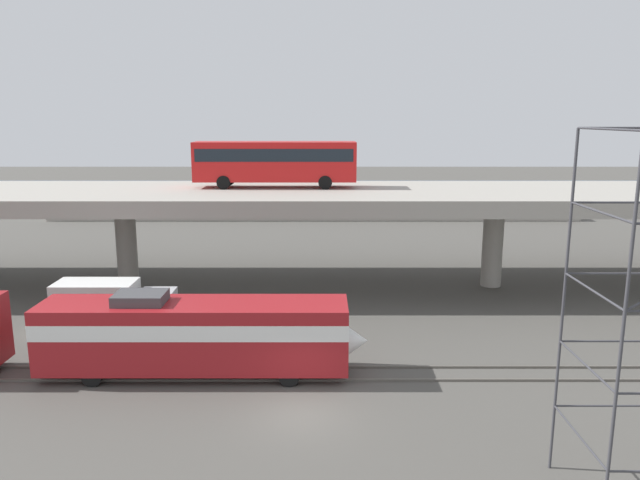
# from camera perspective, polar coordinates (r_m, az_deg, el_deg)

# --- Properties ---
(ground_plane) EXTENTS (260.00, 260.00, 0.00)m
(ground_plane) POSITION_cam_1_polar(r_m,az_deg,el_deg) (26.71, -1.53, -16.14)
(ground_plane) COLOR #4C4944
(rail_strip_near) EXTENTS (110.00, 0.12, 0.12)m
(rail_strip_near) POSITION_cam_1_polar(r_m,az_deg,el_deg) (29.58, -1.34, -13.13)
(rail_strip_near) COLOR #59544C
(rail_strip_near) RESTS_ON ground_plane
(rail_strip_far) EXTENTS (110.00, 0.12, 0.12)m
(rail_strip_far) POSITION_cam_1_polar(r_m,az_deg,el_deg) (30.98, -1.26, -11.94)
(rail_strip_far) COLOR #59544C
(rail_strip_far) RESTS_ON ground_plane
(train_locomotive) EXTENTS (15.82, 3.04, 4.18)m
(train_locomotive) POSITION_cam_1_polar(r_m,az_deg,el_deg) (29.94, -10.19, -8.59)
(train_locomotive) COLOR maroon
(train_locomotive) RESTS_ON ground_plane
(highway_overpass) EXTENTS (96.00, 12.29, 7.22)m
(highway_overpass) POSITION_cam_1_polar(r_m,az_deg,el_deg) (44.03, -0.79, 3.87)
(highway_overpass) COLOR #9E998E
(highway_overpass) RESTS_ON ground_plane
(transit_bus_on_overpass) EXTENTS (12.00, 2.68, 3.40)m
(transit_bus_on_overpass) POSITION_cam_1_polar(r_m,az_deg,el_deg) (45.31, -4.02, 7.58)
(transit_bus_on_overpass) COLOR red
(transit_bus_on_overpass) RESTS_ON highway_overpass
(service_truck_west) EXTENTS (6.80, 2.46, 3.04)m
(service_truck_west) POSITION_cam_1_polar(r_m,az_deg,el_deg) (37.38, -18.91, -5.84)
(service_truck_west) COLOR #B7B7BC
(service_truck_west) RESTS_ON ground_plane
(pier_parking_lot) EXTENTS (64.87, 13.66, 1.59)m
(pier_parking_lot) POSITION_cam_1_polar(r_m,az_deg,el_deg) (79.49, -0.34, 3.17)
(pier_parking_lot) COLOR #9E998E
(pier_parking_lot) RESTS_ON ground_plane
(parked_car_0) EXTENTS (4.27, 1.97, 1.50)m
(parked_car_0) POSITION_cam_1_polar(r_m,az_deg,el_deg) (83.46, 13.06, 4.36)
(parked_car_0) COLOR silver
(parked_car_0) RESTS_ON pier_parking_lot
(parked_car_1) EXTENTS (4.23, 1.96, 1.50)m
(parked_car_1) POSITION_cam_1_polar(r_m,az_deg,el_deg) (79.45, 6.31, 4.24)
(parked_car_1) COLOR navy
(parked_car_1) RESTS_ON pier_parking_lot
(parked_car_2) EXTENTS (4.57, 1.95, 1.50)m
(parked_car_2) POSITION_cam_1_polar(r_m,az_deg,el_deg) (82.46, -12.92, 4.28)
(parked_car_2) COLOR silver
(parked_car_2) RESTS_ON pier_parking_lot
(parked_car_3) EXTENTS (4.05, 1.88, 1.50)m
(parked_car_3) POSITION_cam_1_polar(r_m,az_deg,el_deg) (80.69, 19.42, 3.76)
(parked_car_3) COLOR #9E998C
(parked_car_3) RESTS_ON pier_parking_lot
(parked_car_4) EXTENTS (4.62, 1.99, 1.50)m
(parked_car_4) POSITION_cam_1_polar(r_m,az_deg,el_deg) (75.90, 1.30, 3.96)
(parked_car_4) COLOR navy
(parked_car_4) RESTS_ON pier_parking_lot
(parked_car_5) EXTENTS (4.33, 1.90, 1.50)m
(parked_car_5) POSITION_cam_1_polar(r_m,az_deg,el_deg) (79.32, -8.39, 4.17)
(parked_car_5) COLOR black
(parked_car_5) RESTS_ON pier_parking_lot
(parked_car_6) EXTENTS (4.50, 1.92, 1.50)m
(parked_car_6) POSITION_cam_1_polar(r_m,az_deg,el_deg) (83.17, 16.64, 4.15)
(parked_car_6) COLOR #B7B7BC
(parked_car_6) RESTS_ON pier_parking_lot
(parked_car_7) EXTENTS (4.50, 1.94, 1.50)m
(parked_car_7) POSITION_cam_1_polar(r_m,az_deg,el_deg) (80.87, 13.07, 4.14)
(parked_car_7) COLOR navy
(parked_car_7) RESTS_ON pier_parking_lot
(harbor_water) EXTENTS (140.00, 36.00, 0.01)m
(harbor_water) POSITION_cam_1_polar(r_m,az_deg,el_deg) (102.39, -0.22, 4.62)
(harbor_water) COLOR navy
(harbor_water) RESTS_ON ground_plane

